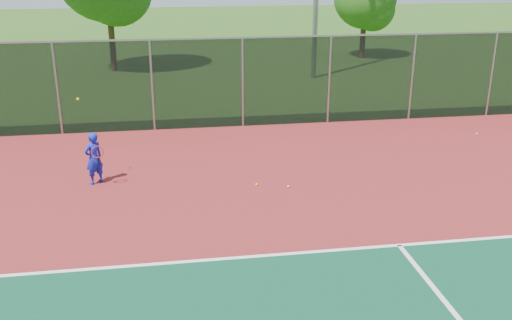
{
  "coord_description": "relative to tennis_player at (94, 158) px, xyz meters",
  "views": [
    {
      "loc": [
        -2.44,
        -6.71,
        5.58
      ],
      "look_at": [
        -0.63,
        5.0,
        1.3
      ],
      "focal_mm": 40.0,
      "sensor_mm": 36.0,
      "label": 1
    }
  ],
  "objects": [
    {
      "name": "practice_ball_3",
      "position": [
        4.07,
        -0.81,
        -0.65
      ],
      "size": [
        0.07,
        0.07,
        0.07
      ],
      "primitive_type": "sphere",
      "color": "#BFE01A",
      "rests_on": "court_apron"
    },
    {
      "name": "practice_ball_1",
      "position": [
        4.84,
        -1.08,
        -0.65
      ],
      "size": [
        0.07,
        0.07,
        0.07
      ],
      "primitive_type": "sphere",
      "color": "#BFE01A",
      "rests_on": "court_apron"
    },
    {
      "name": "tennis_player",
      "position": [
        0.0,
        0.0,
        0.0
      ],
      "size": [
        0.6,
        0.7,
        2.25
      ],
      "color": "#131FBA",
      "rests_on": "court_apron"
    },
    {
      "name": "tree_back_mid",
      "position": [
        13.05,
        17.13,
        2.5
      ],
      "size": [
        3.48,
        3.48,
        5.11
      ],
      "color": "#382214",
      "rests_on": "ground"
    },
    {
      "name": "fence_back",
      "position": [
        4.44,
        4.6,
        0.86
      ],
      "size": [
        30.0,
        0.06,
        3.03
      ],
      "color": "black",
      "rests_on": "court_apron"
    },
    {
      "name": "court_apron",
      "position": [
        4.44,
        -5.4,
        -0.69
      ],
      "size": [
        30.0,
        20.0,
        0.02
      ],
      "primitive_type": "cube",
      "color": "maroon",
      "rests_on": "ground"
    },
    {
      "name": "practice_ball_0",
      "position": [
        11.86,
        2.39,
        -0.65
      ],
      "size": [
        0.07,
        0.07,
        0.07
      ],
      "primitive_type": "sphere",
      "color": "#BFE01A",
      "rests_on": "court_apron"
    }
  ]
}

